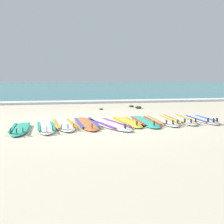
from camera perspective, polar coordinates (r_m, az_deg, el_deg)
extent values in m
plane|color=beige|center=(8.20, -2.48, -2.28)|extent=(80.00, 80.00, 0.00)
cube|color=teal|center=(44.24, -9.45, 5.35)|extent=(80.00, 60.00, 0.10)
cube|color=white|center=(14.75, -6.29, 2.08)|extent=(80.00, 0.89, 0.11)
ellipsoid|color=#2DB793|center=(7.50, -18.36, -3.26)|extent=(0.54, 1.98, 0.07)
cube|color=teal|center=(7.51, -19.72, -2.98)|extent=(0.10, 1.38, 0.01)
cube|color=teal|center=(7.47, -17.02, -2.93)|extent=(0.10, 1.38, 0.01)
cube|color=black|center=(6.73, -19.06, -3.67)|extent=(0.01, 0.09, 0.11)
cube|color=black|center=(6.80, -20.13, -3.60)|extent=(0.01, 0.09, 0.11)
cube|color=black|center=(6.77, -17.86, -3.55)|extent=(0.01, 0.09, 0.11)
ellipsoid|color=white|center=(7.50, -13.47, -3.09)|extent=(0.65, 2.01, 0.07)
cube|color=teal|center=(7.49, -14.84, -2.82)|extent=(0.18, 1.39, 0.01)
cube|color=teal|center=(7.50, -12.11, -2.73)|extent=(0.18, 1.39, 0.01)
cube|color=black|center=(6.72, -13.26, -3.47)|extent=(0.02, 0.09, 0.11)
cube|color=black|center=(6.78, -14.43, -3.42)|extent=(0.02, 0.09, 0.11)
cube|color=black|center=(6.79, -12.13, -3.34)|extent=(0.02, 0.09, 0.11)
ellipsoid|color=silver|center=(7.87, -9.89, -2.53)|extent=(0.79, 2.33, 0.07)
cube|color=gold|center=(7.84, -11.39, -2.29)|extent=(0.23, 1.60, 0.01)
cube|color=gold|center=(7.89, -8.41, -2.17)|extent=(0.23, 1.60, 0.01)
cube|color=black|center=(6.98, -9.05, -2.99)|extent=(0.02, 0.09, 0.11)
cube|color=black|center=(7.02, -10.39, -2.96)|extent=(0.02, 0.09, 0.11)
cube|color=black|center=(7.06, -7.85, -2.85)|extent=(0.02, 0.09, 0.11)
ellipsoid|color=orange|center=(7.97, -5.31, -2.32)|extent=(0.74, 2.46, 0.07)
cube|color=#334CB2|center=(7.94, -6.87, -2.09)|extent=(0.18, 1.71, 0.01)
cube|color=#334CB2|center=(8.00, -3.76, -1.97)|extent=(0.18, 1.71, 0.01)
cube|color=black|center=(7.03, -4.13, -2.83)|extent=(0.02, 0.09, 0.11)
ellipsoid|color=silver|center=(7.83, -0.72, -2.47)|extent=(1.25, 2.57, 0.07)
cube|color=purple|center=(7.73, -2.23, -2.29)|extent=(0.54, 1.71, 0.01)
cube|color=purple|center=(7.92, 0.75, -2.06)|extent=(0.54, 1.71, 0.01)
cube|color=black|center=(6.96, 2.72, -2.93)|extent=(0.04, 0.09, 0.11)
ellipsoid|color=yellow|center=(8.24, 2.99, -1.99)|extent=(0.74, 2.25, 0.07)
cube|color=gold|center=(8.17, 1.67, -1.77)|extent=(0.21, 1.55, 0.01)
cube|color=gold|center=(8.30, 4.29, -1.65)|extent=(0.21, 1.55, 0.01)
cube|color=black|center=(7.43, 5.13, -2.31)|extent=(0.02, 0.09, 0.11)
ellipsoid|color=#2DB793|center=(8.35, 6.69, -1.91)|extent=(0.67, 2.41, 0.07)
cube|color=#D13838|center=(8.29, 5.27, -1.67)|extent=(0.14, 1.67, 0.01)
cube|color=#D13838|center=(8.41, 8.11, -1.59)|extent=(0.14, 1.67, 0.01)
cube|color=black|center=(7.46, 8.66, -2.33)|extent=(0.01, 0.09, 0.11)
ellipsoid|color=white|center=(8.64, 10.19, -1.67)|extent=(0.67, 2.37, 0.07)
cube|color=gold|center=(8.57, 8.86, -1.44)|extent=(0.14, 1.65, 0.01)
cube|color=gold|center=(8.70, 11.51, -1.37)|extent=(0.14, 1.65, 0.01)
cube|color=black|center=(7.78, 12.42, -2.03)|extent=(0.02, 0.09, 0.11)
cube|color=black|center=(7.78, 11.15, -2.00)|extent=(0.02, 0.09, 0.11)
cube|color=black|center=(7.89, 13.35, -1.92)|extent=(0.02, 0.09, 0.11)
ellipsoid|color=silver|center=(8.99, 13.60, -1.42)|extent=(0.73, 2.40, 0.07)
cube|color=gold|center=(8.91, 12.33, -1.20)|extent=(0.18, 1.66, 0.01)
cube|color=gold|center=(9.06, 14.87, -1.13)|extent=(0.18, 1.66, 0.01)
cube|color=black|center=(8.13, 15.97, -1.75)|extent=(0.02, 0.09, 0.11)
cube|color=black|center=(8.12, 14.74, -1.71)|extent=(0.02, 0.09, 0.11)
cube|color=black|center=(8.25, 16.84, -1.65)|extent=(0.02, 0.09, 0.11)
ellipsoid|color=silver|center=(9.11, 17.77, -1.45)|extent=(0.57, 2.02, 0.07)
cube|color=#334CB2|center=(9.02, 16.75, -1.23)|extent=(0.12, 1.41, 0.01)
cube|color=#334CB2|center=(9.18, 18.79, -1.17)|extent=(0.12, 1.41, 0.01)
cube|color=black|center=(8.41, 20.18, -1.62)|extent=(0.02, 0.09, 0.11)
cube|color=black|center=(8.40, 19.16, -1.59)|extent=(0.02, 0.09, 0.11)
cube|color=black|center=(8.53, 20.79, -1.53)|extent=(0.02, 0.09, 0.11)
ellipsoid|color=#384723|center=(11.58, -2.26, 0.63)|extent=(0.18, 0.14, 0.06)
ellipsoid|color=#4C4228|center=(12.07, 5.43, 0.97)|extent=(0.31, 0.25, 0.11)
ellipsoid|color=#384723|center=(12.64, 3.99, 1.21)|extent=(0.24, 0.19, 0.08)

